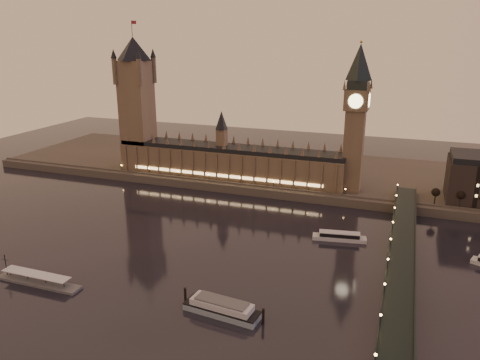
# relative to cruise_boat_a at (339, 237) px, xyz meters

# --- Properties ---
(ground) EXTENTS (700.00, 700.00, 0.00)m
(ground) POSITION_rel_cruise_boat_a_xyz_m (-57.72, -44.57, -2.14)
(ground) COLOR black
(ground) RESTS_ON ground
(far_embankment) EXTENTS (560.00, 130.00, 6.00)m
(far_embankment) POSITION_rel_cruise_boat_a_xyz_m (-27.72, 120.43, 0.86)
(far_embankment) COLOR #423D35
(far_embankment) RESTS_ON ground
(palace_of_westminster) EXTENTS (180.00, 26.62, 52.00)m
(palace_of_westminster) POSITION_rel_cruise_boat_a_xyz_m (-97.84, 76.42, 19.56)
(palace_of_westminster) COLOR brown
(palace_of_westminster) RESTS_ON ground
(victoria_tower) EXTENTS (31.68, 31.68, 118.00)m
(victoria_tower) POSITION_rel_cruise_boat_a_xyz_m (-177.72, 76.43, 63.65)
(victoria_tower) COLOR brown
(victoria_tower) RESTS_ON ground
(big_ben) EXTENTS (17.68, 17.68, 104.00)m
(big_ben) POSITION_rel_cruise_boat_a_xyz_m (-3.73, 76.42, 61.81)
(big_ben) COLOR brown
(big_ben) RESTS_ON ground
(westminster_bridge) EXTENTS (13.20, 260.00, 15.30)m
(westminster_bridge) POSITION_rel_cruise_boat_a_xyz_m (33.90, -44.57, 3.37)
(westminster_bridge) COLOR black
(westminster_bridge) RESTS_ON ground
(bare_tree_0) EXTENTS (5.87, 5.87, 11.93)m
(bare_tree_0) POSITION_rel_cruise_boat_a_xyz_m (52.29, 64.43, 12.75)
(bare_tree_0) COLOR black
(bare_tree_0) RESTS_ON ground
(bare_tree_1) EXTENTS (5.87, 5.87, 11.93)m
(bare_tree_1) POSITION_rel_cruise_boat_a_xyz_m (66.49, 64.43, 12.75)
(bare_tree_1) COLOR black
(bare_tree_1) RESTS_ON ground
(cruise_boat_a) EXTENTS (31.06, 11.31, 4.86)m
(cruise_boat_a) POSITION_rel_cruise_boat_a_xyz_m (0.00, 0.00, 0.00)
(cruise_boat_a) COLOR silver
(cruise_boat_a) RESTS_ON ground
(moored_barge) EXTENTS (38.27, 12.75, 7.05)m
(moored_barge) POSITION_rel_cruise_boat_a_xyz_m (-35.51, -92.58, 0.83)
(moored_barge) COLOR #869DAA
(moored_barge) RESTS_ON ground
(pontoon_pier) EXTENTS (44.64, 7.44, 11.90)m
(pontoon_pier) POSITION_rel_cruise_boat_a_xyz_m (-127.20, -98.79, -0.86)
(pontoon_pier) COLOR #595B5E
(pontoon_pier) RESTS_ON ground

